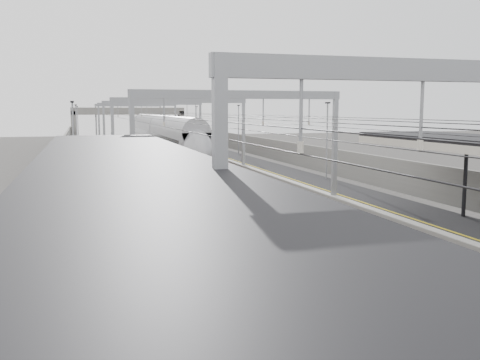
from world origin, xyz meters
TOP-DOWN VIEW (x-y plane):
  - platform_left at (-8.00, 45.00)m, footprint 4.00×120.00m
  - platform_right at (8.00, 45.00)m, footprint 4.00×120.00m
  - tracks at (0.00, 45.00)m, footprint 11.40×140.00m
  - overhead_line at (0.00, 51.62)m, footprint 13.00×140.00m
  - canopy_left at (-8.02, 2.99)m, footprint 4.40×30.00m
  - overbridge at (0.00, 100.00)m, footprint 22.00×2.20m
  - wall_left at (-11.20, 45.00)m, footprint 0.30×120.00m
  - wall_right at (11.20, 45.00)m, footprint 0.30×120.00m
  - train at (1.50, 63.49)m, footprint 2.89×52.68m
  - signal_green at (-5.20, 64.01)m, footprint 0.32×0.32m
  - signal_red_near at (3.20, 67.21)m, footprint 0.32×0.32m
  - signal_red_far at (5.40, 71.08)m, footprint 0.32×0.32m

SIDE VIEW (x-z plane):
  - tracks at x=0.00m, z-range -0.05..0.15m
  - platform_left at x=-8.00m, z-range 0.00..1.00m
  - platform_right at x=8.00m, z-range 0.00..1.00m
  - wall_left at x=-11.20m, z-range 0.00..3.20m
  - wall_right at x=11.20m, z-range 0.00..3.20m
  - train at x=1.50m, z-range -0.05..4.51m
  - signal_green at x=-5.20m, z-range 0.68..4.15m
  - signal_red_near at x=3.20m, z-range 0.68..4.15m
  - signal_red_far at x=5.40m, z-range 0.68..4.15m
  - canopy_left at x=-8.02m, z-range 2.97..7.21m
  - overbridge at x=0.00m, z-range 1.86..8.76m
  - overhead_line at x=0.00m, z-range 2.84..9.44m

